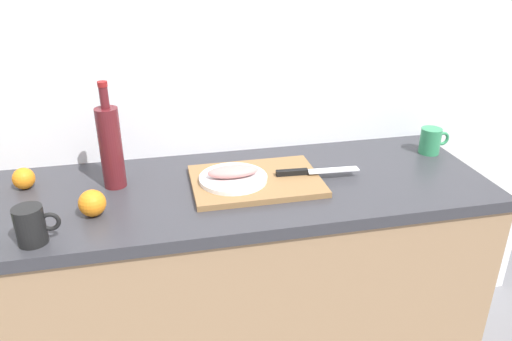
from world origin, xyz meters
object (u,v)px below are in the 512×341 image
Objects in this scene: chef_knife at (307,172)px; coffee_mug_0 at (431,141)px; wine_bottle at (111,146)px; cutting_board at (256,181)px; white_plate at (233,179)px; coffee_mug_1 at (31,225)px; fish_fillet at (233,172)px.

coffee_mug_0 is (0.54, 0.12, 0.02)m from chef_knife.
wine_bottle reaches higher than chef_knife.
white_plate reaches higher than cutting_board.
cutting_board is at bearing -170.59° from coffee_mug_0.
coffee_mug_0 reaches higher than white_plate.
coffee_mug_0 is at bearing 13.71° from coffee_mug_1.
wine_bottle is (-0.39, 0.09, 0.09)m from fish_fillet.
chef_knife is (0.18, -0.01, 0.02)m from cutting_board.
coffee_mug_0 is (0.72, 0.12, 0.04)m from cutting_board.
cutting_board is 0.49m from wine_bottle.
white_plate is 1.91× the size of coffee_mug_1.
white_plate is 0.79× the size of chef_knife.
coffee_mug_0 reaches higher than cutting_board.
wine_bottle is (-0.64, 0.09, 0.12)m from chef_knife.
coffee_mug_1 is at bearing -161.85° from cutting_board.
chef_knife is at bearing 14.15° from coffee_mug_1.
coffee_mug_0 is 1.43m from coffee_mug_1.
chef_knife is 0.81× the size of wine_bottle.
white_plate is 0.03m from fish_fillet.
cutting_board is 1.21× the size of wine_bottle.
white_plate is at bearing -178.74° from cutting_board.
fish_fillet is (0.00, -0.00, 0.03)m from white_plate.
coffee_mug_0 reaches higher than chef_knife.
white_plate is 0.80m from coffee_mug_0.
coffee_mug_0 is at bearing 9.41° from cutting_board.
chef_knife is 0.66m from wine_bottle.
coffee_mug_1 is at bearing -159.79° from fish_fillet.
coffee_mug_1 reaches higher than fish_fillet.
fish_fillet is 0.63m from coffee_mug_1.
fish_fillet is 0.41m from wine_bottle.
chef_knife is at bearing -166.98° from coffee_mug_0.
wine_bottle is 2.99× the size of coffee_mug_1.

